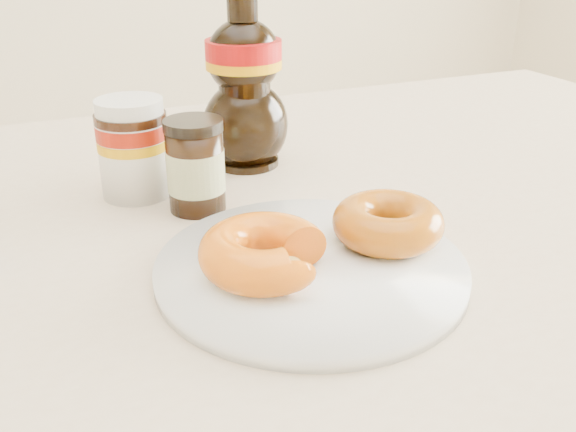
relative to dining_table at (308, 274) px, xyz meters
name	(u,v)px	position (x,y,z in m)	size (l,w,h in m)	color
dining_table	(308,274)	(0.00, 0.00, 0.00)	(1.40, 0.90, 0.75)	beige
plate	(311,268)	(-0.06, -0.13, 0.09)	(0.27, 0.27, 0.01)	white
donut_bitten	(264,252)	(-0.10, -0.13, 0.12)	(0.11, 0.11, 0.04)	orange
donut_whole	(388,222)	(0.02, -0.12, 0.11)	(0.10, 0.10, 0.04)	#9F5E0A
nutella_jar	(133,144)	(-0.16, 0.11, 0.14)	(0.08, 0.08, 0.11)	white
syrup_bottle	(244,82)	(-0.02, 0.15, 0.19)	(0.11, 0.09, 0.21)	black
dark_jar	(196,167)	(-0.11, 0.04, 0.13)	(0.06, 0.06, 0.10)	black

